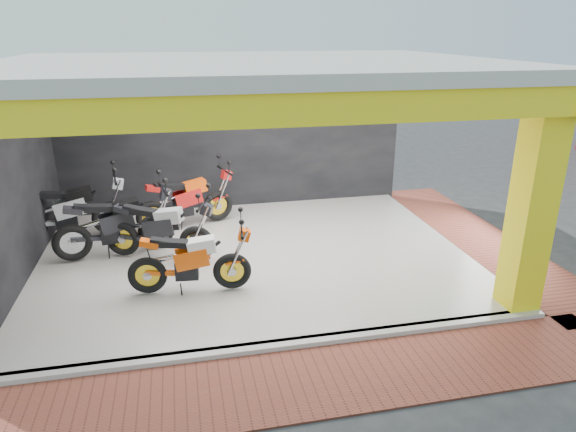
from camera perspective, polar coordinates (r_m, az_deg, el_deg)
The scene contains 16 objects.
ground at distance 8.22m, azimuth -1.59°, elevation -10.49°, with size 80.00×80.00×0.00m, color #2D2D30.
showroom_floor at distance 9.95m, azimuth -3.73°, elevation -4.50°, with size 8.00×6.00×0.10m, color silver.
showroom_ceiling at distance 9.08m, azimuth -4.25°, elevation 16.35°, with size 8.40×6.40×0.20m, color beige.
back_wall at distance 12.37m, azimuth -6.09°, elevation 8.63°, with size 8.20×0.20×3.50m, color black.
left_wall at distance 9.71m, azimuth -28.68°, elevation 3.07°, with size 0.20×6.20×3.50m, color black.
corner_column at distance 8.35m, azimuth 25.53°, elevation 1.14°, with size 0.50×0.50×3.50m, color yellow.
header_beam_front at distance 6.16m, azimuth -0.13°, elevation 11.86°, with size 8.40×0.30×0.40m, color yellow.
header_beam_right at distance 10.44m, azimuth 18.82°, elevation 14.21°, with size 0.30×6.40×0.40m, color yellow.
floor_kerb at distance 7.35m, azimuth -0.07°, elevation -14.11°, with size 8.00×0.20×0.10m, color silver.
paver_front at distance 6.76m, azimuth 1.38°, elevation -17.99°, with size 9.00×1.40×0.03m, color brown.
paver_right at distance 11.60m, azimuth 20.43°, elevation -2.30°, with size 1.40×7.00×0.03m, color brown.
moto_hero at distance 8.40m, azimuth -6.30°, elevation -4.22°, with size 2.10×0.78×1.29m, color #ED4F0A, non-canonical shape.
moto_row_a at distance 9.51m, azimuth -10.22°, elevation -1.18°, with size 2.24×0.83×1.37m, color black, non-canonical shape.
moto_row_b at distance 10.22m, azimuth -14.58°, elevation 0.21°, with size 2.36×0.87×1.44m, color black, non-canonical shape.
moto_row_c at distance 11.47m, azimuth -7.86°, elevation 2.71°, with size 2.28×0.84×1.39m, color red, non-canonical shape.
moto_row_d at distance 11.21m, azimuth -19.41°, elevation 1.48°, with size 2.37×0.88×1.45m, color #ADB0B5, non-canonical shape.
Camera 1 is at (-1.27, -6.97, 4.18)m, focal length 32.00 mm.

